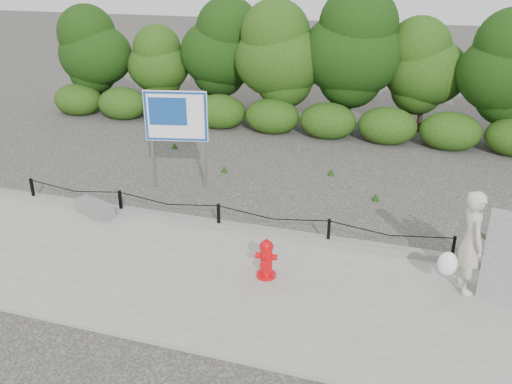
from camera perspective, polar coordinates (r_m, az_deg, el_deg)
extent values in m
plane|color=#2D2B28|center=(12.37, -3.91, -4.15)|extent=(90.00, 90.00, 0.00)
cube|color=gray|center=(10.76, -7.82, -8.63)|extent=(14.00, 4.00, 0.08)
cube|color=slate|center=(12.34, -3.84, -3.43)|extent=(14.00, 0.22, 0.14)
cube|color=black|center=(14.66, -22.47, 0.23)|extent=(0.06, 0.06, 0.60)
cube|color=black|center=(13.25, -14.07, -1.05)|extent=(0.06, 0.06, 0.60)
cube|color=black|center=(12.20, -3.95, -2.56)|extent=(0.06, 0.06, 0.60)
cube|color=black|center=(11.59, 7.66, -4.19)|extent=(0.06, 0.06, 0.60)
cube|color=black|center=(11.51, 20.03, -5.73)|extent=(0.06, 0.06, 0.60)
cylinder|color=black|center=(13.84, -18.60, 0.45)|extent=(2.50, 0.02, 0.02)
cylinder|color=black|center=(12.58, -9.29, -0.88)|extent=(2.50, 0.02, 0.02)
cylinder|color=black|center=(11.74, 1.71, -2.42)|extent=(2.50, 0.02, 0.02)
cylinder|color=black|center=(11.39, 13.92, -4.01)|extent=(2.50, 0.02, 0.02)
cylinder|color=black|center=(23.10, -16.18, 10.75)|extent=(0.18, 0.18, 2.00)
ellipsoid|color=#265012|center=(22.86, -16.59, 14.17)|extent=(2.96, 2.56, 3.20)
cylinder|color=black|center=(22.22, -10.07, 10.37)|extent=(0.18, 0.18, 1.66)
ellipsoid|color=#265012|center=(21.99, -10.29, 13.32)|extent=(2.45, 2.12, 2.65)
cylinder|color=black|center=(21.50, -3.58, 10.95)|extent=(0.18, 0.18, 2.17)
ellipsoid|color=#265012|center=(21.23, -3.69, 14.96)|extent=(3.21, 2.78, 3.47)
cylinder|color=black|center=(19.99, 2.39, 10.04)|extent=(0.18, 0.18, 2.18)
ellipsoid|color=#265012|center=(19.70, 2.46, 14.36)|extent=(3.22, 2.79, 3.49)
cylinder|color=black|center=(19.86, 9.78, 9.97)|extent=(0.18, 0.18, 2.41)
ellipsoid|color=#265012|center=(19.55, 10.13, 14.78)|extent=(3.57, 3.09, 3.86)
cylinder|color=black|center=(20.13, 17.03, 8.77)|extent=(0.18, 0.18, 1.93)
ellipsoid|color=#265012|center=(19.86, 17.49, 12.53)|extent=(2.86, 2.47, 3.09)
cylinder|color=black|center=(19.48, 24.36, 7.54)|extent=(0.18, 0.18, 2.13)
ellipsoid|color=#265012|center=(19.18, 25.11, 11.81)|extent=(3.15, 2.73, 3.41)
cylinder|color=red|center=(10.53, 1.08, -8.71)|extent=(0.41, 0.41, 0.06)
cylinder|color=red|center=(10.37, 1.09, -7.24)|extent=(0.25, 0.25, 0.57)
cylinder|color=red|center=(10.22, 1.11, -5.77)|extent=(0.29, 0.29, 0.05)
ellipsoid|color=red|center=(10.20, 1.11, -5.61)|extent=(0.26, 0.26, 0.18)
cylinder|color=red|center=(10.15, 1.11, -5.12)|extent=(0.07, 0.07, 0.05)
cylinder|color=red|center=(10.35, 0.24, -6.69)|extent=(0.11, 0.12, 0.12)
cylinder|color=red|center=(10.29, 1.96, -6.88)|extent=(0.11, 0.12, 0.12)
cylinder|color=red|center=(10.21, 0.89, -7.55)|extent=(0.17, 0.14, 0.16)
cylinder|color=slate|center=(10.29, 0.70, -7.83)|extent=(0.01, 0.05, 0.12)
imported|color=beige|center=(10.43, 21.73, -4.89)|extent=(0.64, 0.81, 1.96)
ellipsoid|color=white|center=(10.47, 19.51, -7.13)|extent=(0.35, 0.27, 0.47)
cube|color=slate|center=(13.41, -16.62, -1.67)|extent=(1.11, 0.70, 0.34)
cube|color=#9B9A9D|center=(10.52, 24.49, -6.18)|extent=(0.66, 0.44, 1.62)
cube|color=slate|center=(10.68, 24.46, -5.21)|extent=(0.08, 0.08, 1.79)
cube|color=slate|center=(14.59, -10.89, 5.46)|extent=(0.09, 0.09, 2.64)
cube|color=slate|center=(14.28, -5.51, 5.39)|extent=(0.09, 0.09, 2.64)
cube|color=white|center=(14.18, -8.43, 7.89)|extent=(1.62, 0.42, 1.32)
cube|color=navy|center=(14.15, -8.46, 7.86)|extent=(1.58, 0.36, 1.28)
cube|color=navy|center=(14.15, -9.28, 8.37)|extent=(0.97, 0.22, 0.73)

